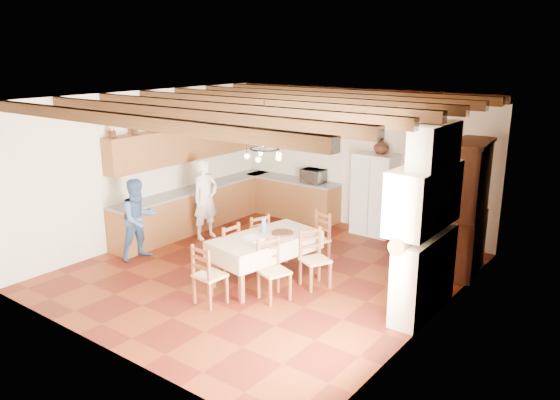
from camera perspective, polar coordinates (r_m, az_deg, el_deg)
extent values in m
cube|color=#4B150C|center=(9.66, -1.56, -7.51)|extent=(6.00, 6.50, 0.02)
cube|color=white|center=(8.93, -1.70, 10.65)|extent=(6.00, 6.50, 0.02)
cube|color=beige|center=(11.84, 8.28, 4.29)|extent=(6.00, 0.02, 3.00)
cube|color=beige|center=(7.04, -18.44, -4.07)|extent=(6.00, 0.02, 3.00)
cube|color=beige|center=(11.26, -13.72, 3.44)|extent=(0.02, 6.50, 3.00)
cube|color=beige|center=(7.73, 16.11, -2.14)|extent=(0.02, 6.50, 3.00)
cube|color=brown|center=(11.96, -8.59, -0.88)|extent=(0.60, 4.30, 0.86)
cube|color=brown|center=(12.63, 1.25, 0.17)|extent=(2.30, 0.60, 0.86)
cube|color=slate|center=(11.85, -8.67, 1.21)|extent=(0.62, 4.30, 0.04)
cube|color=slate|center=(12.52, 1.26, 2.16)|extent=(2.34, 0.62, 0.04)
cube|color=white|center=(11.97, -9.69, 2.90)|extent=(0.03, 4.30, 0.60)
cube|color=white|center=(12.68, 2.02, 3.80)|extent=(2.30, 0.03, 0.60)
cube|color=brown|center=(11.74, -9.30, 5.90)|extent=(0.35, 4.20, 0.70)
cube|color=black|center=(11.10, 15.31, 5.01)|extent=(0.34, 0.03, 0.42)
cube|color=white|center=(11.55, 10.05, 0.65)|extent=(0.86, 0.72, 1.71)
cube|color=beige|center=(9.00, -1.56, -3.94)|extent=(1.25, 1.96, 0.05)
cube|color=brown|center=(8.95, -7.08, -6.87)|extent=(0.08, 0.08, 0.75)
cube|color=brown|center=(8.39, -4.06, -8.34)|extent=(0.08, 0.08, 0.75)
cube|color=brown|center=(9.90, 0.58, -4.52)|extent=(0.08, 0.08, 0.75)
cube|color=brown|center=(9.40, 3.71, -5.66)|extent=(0.08, 0.08, 0.75)
torus|color=black|center=(8.62, -1.63, 5.38)|extent=(0.47, 0.47, 0.03)
imported|color=white|center=(11.18, -7.79, 0.10)|extent=(0.46, 0.64, 1.65)
imported|color=#3F6095|center=(10.33, -14.53, -1.94)|extent=(0.66, 0.80, 1.51)
imported|color=#AD2A20|center=(9.20, 13.44, -3.29)|extent=(0.74, 1.10, 1.74)
imported|color=silver|center=(12.16, 3.48, 2.53)|extent=(0.54, 0.37, 0.29)
imported|color=#321B11|center=(11.32, 10.54, 5.58)|extent=(0.32, 0.32, 0.32)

